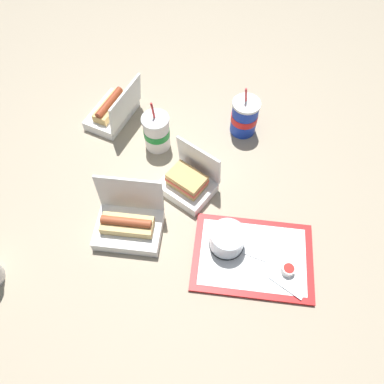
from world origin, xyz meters
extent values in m
plane|color=gray|center=(0.00, 0.00, 0.00)|extent=(3.20, 3.20, 0.00)
cube|color=red|center=(-0.24, 0.17, 0.01)|extent=(0.39, 0.29, 0.01)
cube|color=white|center=(-0.24, 0.17, 0.01)|extent=(0.34, 0.25, 0.00)
cylinder|color=black|center=(-0.15, 0.14, 0.02)|extent=(0.11, 0.11, 0.01)
cylinder|color=#BC7084|center=(-0.15, 0.14, 0.04)|extent=(0.08, 0.08, 0.05)
cylinder|color=silver|center=(-0.15, 0.14, 0.05)|extent=(0.11, 0.11, 0.07)
cylinder|color=white|center=(-0.34, 0.20, 0.03)|extent=(0.04, 0.04, 0.02)
cylinder|color=#9E140F|center=(-0.34, 0.20, 0.04)|extent=(0.03, 0.03, 0.01)
cube|color=white|center=(-0.24, 0.12, 0.02)|extent=(0.12, 0.12, 0.00)
cube|color=white|center=(-0.34, 0.25, 0.02)|extent=(0.10, 0.06, 0.00)
cube|color=white|center=(0.16, 0.16, 0.02)|extent=(0.22, 0.16, 0.04)
cube|color=white|center=(0.17, 0.08, 0.11)|extent=(0.21, 0.03, 0.15)
cube|color=#DBB770|center=(0.16, 0.16, 0.06)|extent=(0.17, 0.08, 0.03)
cylinder|color=#9E4728|center=(0.16, 0.16, 0.08)|extent=(0.16, 0.04, 0.03)
cylinder|color=yellow|center=(0.16, 0.16, 0.09)|extent=(0.14, 0.02, 0.01)
cube|color=white|center=(0.01, -0.03, 0.02)|extent=(0.21, 0.20, 0.04)
cube|color=white|center=(-0.01, -0.09, 0.11)|extent=(0.16, 0.09, 0.13)
cube|color=tan|center=(0.01, -0.03, 0.05)|extent=(0.14, 0.13, 0.02)
cube|color=#D64C38|center=(0.01, -0.03, 0.07)|extent=(0.15, 0.13, 0.01)
cube|color=tan|center=(0.01, -0.03, 0.08)|extent=(0.14, 0.13, 0.02)
cube|color=white|center=(0.37, -0.31, 0.02)|extent=(0.18, 0.23, 0.04)
cube|color=white|center=(0.30, -0.29, 0.10)|extent=(0.07, 0.21, 0.13)
cube|color=tan|center=(0.37, -0.31, 0.06)|extent=(0.10, 0.17, 0.03)
cylinder|color=brown|center=(0.37, -0.31, 0.08)|extent=(0.06, 0.16, 0.03)
cylinder|color=yellow|center=(0.37, -0.31, 0.09)|extent=(0.04, 0.13, 0.01)
cylinder|color=white|center=(0.16, -0.21, 0.07)|extent=(0.09, 0.09, 0.13)
cylinder|color=#198C33|center=(0.16, -0.21, 0.07)|extent=(0.10, 0.10, 0.03)
cylinder|color=white|center=(0.16, -0.21, 0.14)|extent=(0.10, 0.10, 0.01)
cylinder|color=red|center=(0.17, -0.22, 0.17)|extent=(0.02, 0.01, 0.06)
cylinder|color=#1938B7|center=(-0.14, -0.35, 0.07)|extent=(0.10, 0.10, 0.13)
cylinder|color=red|center=(-0.14, -0.35, 0.07)|extent=(0.10, 0.10, 0.03)
cylinder|color=white|center=(-0.14, -0.35, 0.14)|extent=(0.10, 0.10, 0.01)
cylinder|color=red|center=(-0.13, -0.36, 0.17)|extent=(0.01, 0.01, 0.06)
camera|label=1|loc=(-0.14, 0.64, 1.10)|focal=35.00mm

